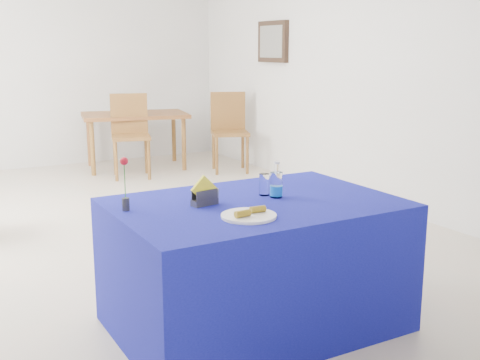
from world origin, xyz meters
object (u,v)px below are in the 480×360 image
Objects in this scene: blue_table at (255,264)px; water_bottle at (276,185)px; chair_bg_left at (130,129)px; chair_bg_right at (229,126)px; oak_table at (135,119)px; plate at (249,216)px.

water_bottle reaches higher than blue_table.
chair_bg_left reaches higher than blue_table.
chair_bg_left is 1.31m from chair_bg_right.
chair_bg_left reaches higher than oak_table.
plate is 0.18× the size of blue_table.
chair_bg_right is (1.28, -0.29, -0.00)m from chair_bg_left.
water_bottle reaches higher than oak_table.
plate is 5.36m from oak_table.
blue_table is at bearing -101.96° from oak_table.
oak_table is (0.89, 4.93, -0.15)m from water_bottle.
water_bottle is 0.14× the size of oak_table.
blue_table is 1.53× the size of chair_bg_right.
oak_table is 1.46× the size of chair_bg_left.
blue_table is (0.20, 0.26, -0.39)m from plate.
chair_bg_right is at bearing 63.42° from blue_table.
plate is 5.01m from chair_bg_right.
water_bottle is 0.20× the size of chair_bg_left.
blue_table is at bearing -84.38° from chair_bg_left.
oak_table is 0.53m from chair_bg_left.
blue_table is at bearing -95.65° from chair_bg_right.
chair_bg_right is (2.09, 4.19, 0.22)m from blue_table.
plate is 0.28× the size of chair_bg_right.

